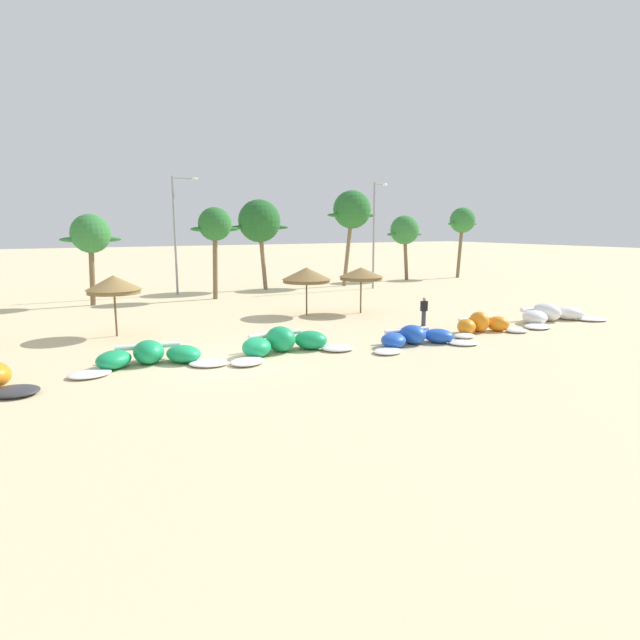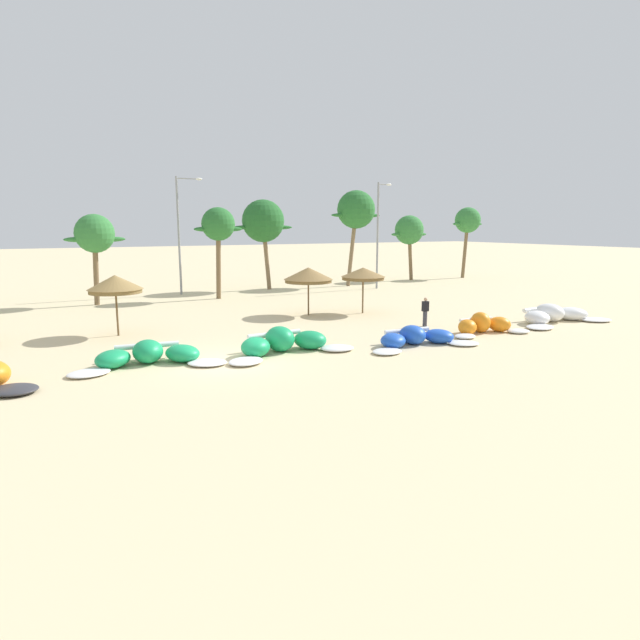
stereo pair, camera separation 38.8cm
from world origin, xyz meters
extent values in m
plane|color=beige|center=(0.00, 0.00, 0.00)|extent=(260.00, 260.00, 0.00)
ellipsoid|color=#333338|center=(-7.65, -0.68, 0.13)|extent=(2.06, 1.98, 0.26)
ellipsoid|color=white|center=(-5.23, 0.51, 0.09)|extent=(1.80, 1.53, 0.19)
ellipsoid|color=#199E5B|center=(-4.26, 1.28, 0.35)|extent=(1.96, 1.99, 0.70)
ellipsoid|color=#199E5B|center=(-2.89, 1.44, 0.47)|extent=(1.41, 1.72, 0.94)
ellipsoid|color=#199E5B|center=(-1.60, 0.93, 0.35)|extent=(1.81, 1.96, 0.70)
ellipsoid|color=white|center=(-0.87, -0.06, 0.09)|extent=(1.96, 1.81, 0.19)
cylinder|color=white|center=(-2.81, 1.99, 0.59)|extent=(2.58, 0.57, 0.23)
cube|color=white|center=(-2.91, 1.29, 0.47)|extent=(1.00, 0.68, 0.04)
ellipsoid|color=white|center=(0.57, -0.66, 0.11)|extent=(1.90, 1.76, 0.22)
ellipsoid|color=#199E5B|center=(1.37, 0.32, 0.42)|extent=(1.84, 1.94, 0.83)
ellipsoid|color=#199E5B|center=(2.71, 0.77, 0.56)|extent=(1.35, 1.61, 1.12)
ellipsoid|color=#199E5B|center=(4.10, 0.53, 0.42)|extent=(1.92, 1.96, 0.83)
ellipsoid|color=white|center=(5.03, -0.31, 0.11)|extent=(1.80, 1.60, 0.22)
cylinder|color=white|center=(2.67, 1.30, 0.68)|extent=(2.63, 0.44, 0.24)
cube|color=white|center=(2.72, 0.61, 0.56)|extent=(0.99, 0.62, 0.04)
ellipsoid|color=white|center=(6.69, -1.84, 0.09)|extent=(1.70, 1.50, 0.18)
ellipsoid|color=blue|center=(7.56, -1.06, 0.33)|extent=(1.80, 1.84, 0.66)
ellipsoid|color=blue|center=(8.85, -0.83, 0.45)|extent=(1.26, 1.53, 0.90)
ellipsoid|color=blue|center=(10.09, -1.25, 0.33)|extent=(1.72, 1.83, 0.66)
ellipsoid|color=white|center=(10.84, -2.15, 0.09)|extent=(1.79, 1.64, 0.18)
cylinder|color=white|center=(8.89, -0.33, 0.56)|extent=(2.44, 0.41, 0.22)
cube|color=white|center=(8.84, -0.98, 0.45)|extent=(0.92, 0.58, 0.04)
ellipsoid|color=white|center=(11.98, -1.02, 0.11)|extent=(1.37, 1.21, 0.21)
ellipsoid|color=orange|center=(12.71, -0.39, 0.40)|extent=(1.48, 1.50, 0.80)
ellipsoid|color=orange|center=(13.77, -0.22, 0.54)|extent=(1.04, 1.25, 1.07)
ellipsoid|color=orange|center=(14.78, -0.58, 0.40)|extent=(1.40, 1.49, 0.80)
ellipsoid|color=white|center=(15.37, -1.33, 0.11)|extent=(1.46, 1.35, 0.21)
cylinder|color=white|center=(13.80, 0.19, 0.63)|extent=(2.00, 0.36, 0.18)
cube|color=white|center=(13.76, -0.34, 0.54)|extent=(0.76, 0.49, 0.04)
ellipsoid|color=white|center=(17.35, -1.04, 0.10)|extent=(2.15, 1.87, 0.21)
ellipsoid|color=white|center=(18.27, -0.06, 0.39)|extent=(2.11, 2.24, 0.77)
ellipsoid|color=white|center=(19.73, 0.32, 0.52)|extent=(1.34, 1.81, 1.04)
ellipsoid|color=white|center=(21.20, -0.03, 0.39)|extent=(2.13, 2.24, 0.77)
ellipsoid|color=white|center=(22.14, -1.00, 0.10)|extent=(2.14, 1.85, 0.21)
cylinder|color=white|center=(19.73, 0.95, 0.65)|extent=(2.81, 0.28, 0.26)
cube|color=white|center=(19.73, 0.14, 0.52)|extent=(1.03, 0.66, 0.04)
cylinder|color=brown|center=(-3.19, 7.81, 1.19)|extent=(0.10, 0.10, 2.38)
cone|color=olive|center=(-3.19, 7.81, 2.74)|extent=(2.71, 2.71, 0.72)
cylinder|color=olive|center=(-3.19, 7.81, 2.28)|extent=(2.58, 2.58, 0.20)
cylinder|color=brown|center=(8.25, 8.92, 1.12)|extent=(0.10, 0.10, 2.25)
cone|color=olive|center=(8.25, 8.92, 2.62)|extent=(3.06, 3.06, 0.75)
cylinder|color=brown|center=(8.25, 8.92, 2.15)|extent=(2.91, 2.91, 0.20)
cylinder|color=brown|center=(11.68, 7.99, 1.17)|extent=(0.10, 0.10, 2.34)
cone|color=olive|center=(11.68, 7.99, 2.63)|extent=(2.82, 2.82, 0.59)
cylinder|color=brown|center=(11.68, 7.99, 2.24)|extent=(2.67, 2.67, 0.20)
cylinder|color=#383842|center=(12.27, 2.48, 0.42)|extent=(0.24, 0.24, 0.85)
cube|color=black|center=(12.27, 2.48, 1.13)|extent=(0.36, 0.22, 0.56)
sphere|color=tan|center=(12.27, 2.48, 1.52)|extent=(0.20, 0.20, 0.20)
cylinder|color=brown|center=(-2.92, 19.96, 2.50)|extent=(0.52, 0.36, 5.01)
sphere|color=#337A38|center=(-2.83, 19.96, 5.00)|extent=(2.69, 2.69, 2.69)
ellipsoid|color=#337A38|center=(-3.91, 19.96, 4.60)|extent=(1.88, 0.50, 0.36)
ellipsoid|color=#337A38|center=(-1.76, 19.96, 4.60)|extent=(1.88, 0.50, 0.36)
cylinder|color=brown|center=(5.70, 19.06, 2.83)|extent=(0.51, 0.36, 5.67)
sphere|color=#286B2D|center=(5.77, 19.06, 5.66)|extent=(2.51, 2.51, 2.51)
ellipsoid|color=#286B2D|center=(4.77, 19.06, 5.28)|extent=(1.76, 0.50, 0.36)
ellipsoid|color=#286B2D|center=(6.78, 19.06, 5.28)|extent=(1.76, 0.50, 0.36)
cylinder|color=#7F6647|center=(11.25, 23.02, 2.97)|extent=(0.84, 0.36, 5.95)
sphere|color=#236028|center=(11.01, 23.02, 5.95)|extent=(3.65, 3.65, 3.65)
ellipsoid|color=#236028|center=(9.55, 23.02, 5.40)|extent=(2.56, 0.50, 0.36)
ellipsoid|color=#236028|center=(12.47, 23.02, 5.40)|extent=(2.56, 0.50, 0.36)
cylinder|color=#7F6647|center=(19.43, 22.07, 3.50)|extent=(1.15, 0.36, 7.00)
sphere|color=#286B2D|center=(19.83, 22.07, 7.01)|extent=(3.49, 3.49, 3.49)
ellipsoid|color=#286B2D|center=(18.43, 22.07, 6.49)|extent=(2.44, 0.50, 0.36)
ellipsoid|color=#286B2D|center=(21.22, 22.07, 6.49)|extent=(2.44, 0.50, 0.36)
cylinder|color=brown|center=(27.45, 23.74, 2.56)|extent=(0.79, 0.36, 5.13)
sphere|color=#337A38|center=(27.23, 23.74, 5.12)|extent=(2.94, 2.94, 2.94)
ellipsoid|color=#337A38|center=(26.06, 23.74, 4.68)|extent=(2.06, 0.50, 0.36)
ellipsoid|color=#337A38|center=(28.41, 23.74, 4.68)|extent=(2.06, 0.50, 0.36)
cylinder|color=brown|center=(34.24, 23.06, 3.06)|extent=(0.73, 0.36, 6.14)
sphere|color=#337A38|center=(34.42, 23.06, 6.13)|extent=(2.70, 2.70, 2.70)
ellipsoid|color=#337A38|center=(33.34, 23.06, 5.72)|extent=(1.89, 0.50, 0.36)
ellipsoid|color=#337A38|center=(35.50, 23.06, 5.72)|extent=(1.89, 0.50, 0.36)
cylinder|color=gray|center=(3.73, 23.03, 4.70)|extent=(0.18, 0.18, 9.40)
cylinder|color=gray|center=(4.62, 23.03, 9.25)|extent=(1.80, 0.10, 0.10)
ellipsoid|color=silver|center=(5.52, 23.03, 9.25)|extent=(0.56, 0.24, 0.20)
cylinder|color=gray|center=(20.19, 19.02, 4.62)|extent=(0.18, 0.18, 9.25)
cylinder|color=gray|center=(20.72, 19.02, 9.10)|extent=(1.07, 0.10, 0.10)
ellipsoid|color=silver|center=(21.26, 19.02, 9.10)|extent=(0.56, 0.24, 0.20)
camera|label=1|loc=(-7.01, -20.49, 5.52)|focal=30.05mm
camera|label=2|loc=(-6.67, -20.67, 5.52)|focal=30.05mm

